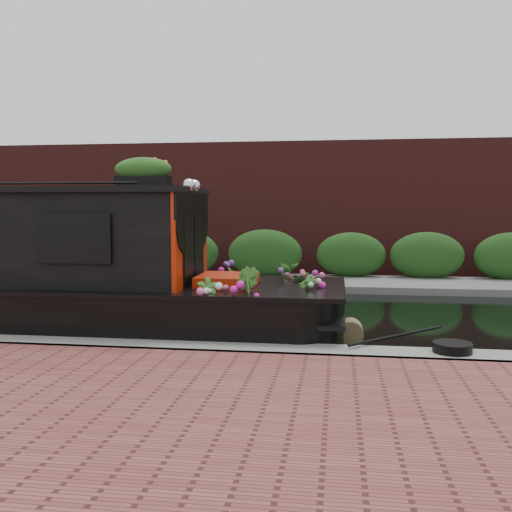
# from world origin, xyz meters

# --- Properties ---
(ground) EXTENTS (80.00, 80.00, 0.00)m
(ground) POSITION_xyz_m (0.00, 0.00, 0.00)
(ground) COLOR black
(ground) RESTS_ON ground
(near_bank_coping) EXTENTS (40.00, 0.60, 0.50)m
(near_bank_coping) POSITION_xyz_m (0.00, -3.30, 0.00)
(near_bank_coping) COLOR gray
(near_bank_coping) RESTS_ON ground
(near_bank_pavers) EXTENTS (40.00, 7.00, 0.50)m
(near_bank_pavers) POSITION_xyz_m (0.00, -7.00, 0.00)
(near_bank_pavers) COLOR brown
(near_bank_pavers) RESTS_ON ground
(far_bank_path) EXTENTS (40.00, 2.40, 0.34)m
(far_bank_path) POSITION_xyz_m (0.00, 4.20, 0.00)
(far_bank_path) COLOR #61615D
(far_bank_path) RESTS_ON ground
(far_hedge) EXTENTS (40.00, 1.10, 2.80)m
(far_hedge) POSITION_xyz_m (0.00, 5.10, 0.00)
(far_hedge) COLOR #1D4316
(far_hedge) RESTS_ON ground
(far_brick_wall) EXTENTS (40.00, 1.00, 8.00)m
(far_brick_wall) POSITION_xyz_m (0.00, 7.20, 0.00)
(far_brick_wall) COLOR #4F1D1A
(far_brick_wall) RESTS_ON ground
(rope_fender) EXTENTS (0.38, 0.36, 0.38)m
(rope_fender) POSITION_xyz_m (2.22, -1.98, 0.19)
(rope_fender) COLOR brown
(rope_fender) RESTS_ON ground
(coiled_mooring_rope) EXTENTS (0.48, 0.48, 0.12)m
(coiled_mooring_rope) POSITION_xyz_m (3.45, -3.21, 0.31)
(coiled_mooring_rope) COLOR black
(coiled_mooring_rope) RESTS_ON near_bank_coping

